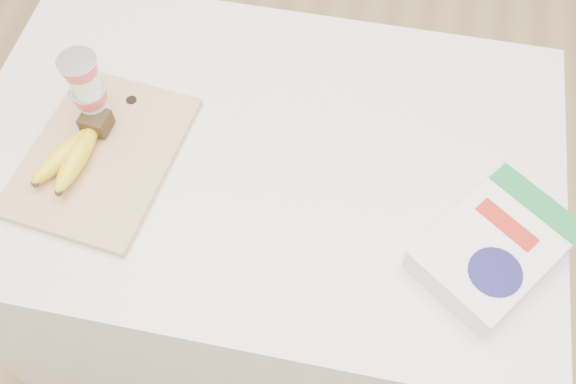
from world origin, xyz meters
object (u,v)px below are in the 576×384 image
object	(u,v)px
cereal_box	(495,247)
yogurt_stack	(87,88)
table	(267,250)
bananas	(75,150)
cutting_board	(102,155)

from	to	relation	value
cereal_box	yogurt_stack	bearing A→B (deg)	-153.61
table	bananas	bearing A→B (deg)	-164.57
cutting_board	bananas	size ratio (longest dim) A/B	1.85
cutting_board	bananas	bearing A→B (deg)	-148.01
table	cutting_board	bearing A→B (deg)	-165.94
cutting_board	cereal_box	size ratio (longest dim) A/B	1.13
yogurt_stack	cereal_box	bearing A→B (deg)	-10.09
table	bananas	distance (m)	0.55
cereal_box	table	bearing A→B (deg)	-160.17
cutting_board	bananas	xyz separation A→B (m)	(-0.04, -0.02, 0.03)
cutting_board	yogurt_stack	xyz separation A→B (m)	(-0.03, 0.07, 0.09)
cutting_board	cereal_box	world-z (taller)	cereal_box
bananas	cereal_box	distance (m)	0.73
cutting_board	yogurt_stack	distance (m)	0.12
cereal_box	cutting_board	bearing A→B (deg)	-148.14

